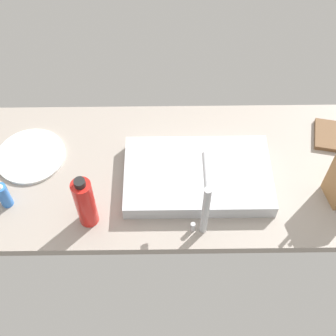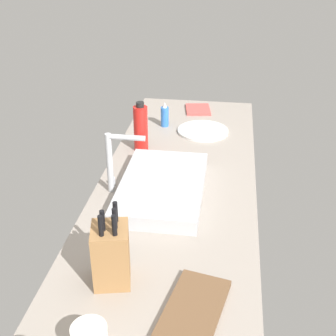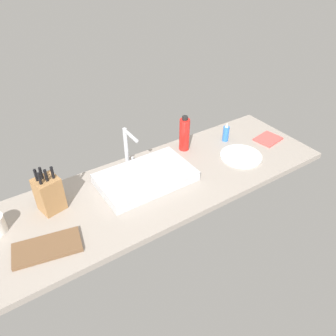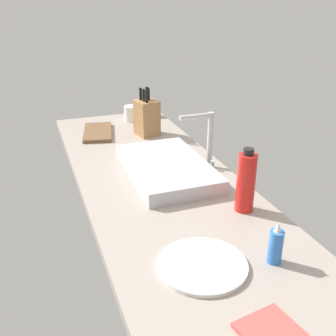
% 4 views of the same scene
% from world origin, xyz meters
% --- Properties ---
extents(countertop_slab, '(1.98, 0.63, 0.04)m').
position_xyz_m(countertop_slab, '(0.00, 0.00, 0.02)').
color(countertop_slab, gray).
rests_on(countertop_slab, ground).
extents(sink_basin, '(0.52, 0.31, 0.06)m').
position_xyz_m(sink_basin, '(-0.07, 0.05, 0.06)').
color(sink_basin, '#B7BABF').
rests_on(sink_basin, countertop_slab).
extents(faucet, '(0.06, 0.15, 0.24)m').
position_xyz_m(faucet, '(-0.08, 0.23, 0.18)').
color(faucet, '#B7BABF').
rests_on(faucet, countertop_slab).
extents(knife_block, '(0.13, 0.13, 0.25)m').
position_xyz_m(knife_block, '(-0.57, 0.12, 0.13)').
color(knife_block, '#9E7042').
rests_on(knife_block, countertop_slab).
extents(cutting_board, '(0.32, 0.20, 0.02)m').
position_xyz_m(cutting_board, '(-0.67, -0.13, 0.04)').
color(cutting_board, brown).
rests_on(cutting_board, countertop_slab).
extents(soap_bottle, '(0.04, 0.04, 0.13)m').
position_xyz_m(soap_bottle, '(0.59, 0.14, 0.09)').
color(soap_bottle, blue).
rests_on(soap_bottle, countertop_slab).
extents(water_bottle, '(0.06, 0.06, 0.23)m').
position_xyz_m(water_bottle, '(0.30, 0.20, 0.14)').
color(water_bottle, red).
rests_on(water_bottle, countertop_slab).
extents(dinner_plate, '(0.25, 0.25, 0.01)m').
position_xyz_m(dinner_plate, '(0.54, -0.07, 0.04)').
color(dinner_plate, silver).
rests_on(dinner_plate, countertop_slab).
extents(dish_towel, '(0.18, 0.16, 0.01)m').
position_xyz_m(dish_towel, '(0.83, -0.02, 0.04)').
color(dish_towel, '#CC4C47').
rests_on(dish_towel, countertop_slab).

